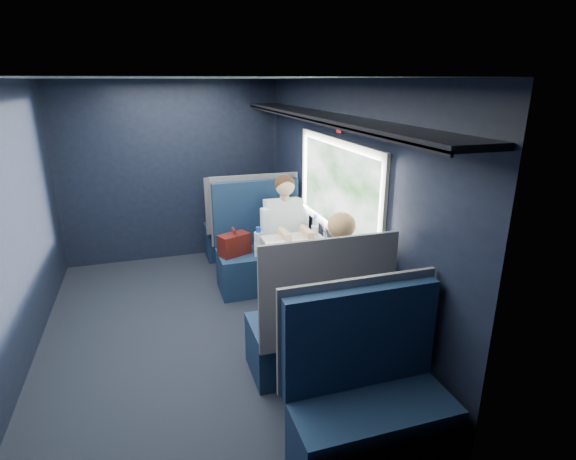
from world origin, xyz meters
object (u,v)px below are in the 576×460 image
object	(u,v)px
seat_row_front	(244,228)
laptop	(320,241)
seat_bay_far	(315,328)
bottle_small	(316,225)
seat_bay_near	(260,251)
table	(301,257)
seat_row_back	(369,404)
cup	(315,230)
man	(286,229)
woman	(337,279)

from	to	relation	value
seat_row_front	laptop	bearing A→B (deg)	-78.29
seat_bay_far	bottle_small	world-z (taller)	seat_bay_far
seat_bay_near	seat_bay_far	bearing A→B (deg)	-89.54
table	seat_bay_far	world-z (taller)	seat_bay_far
seat_bay_far	table	bearing A→B (deg)	78.22
seat_row_back	cup	distance (m)	2.25
cup	man	bearing A→B (deg)	123.72
seat_row_front	seat_row_back	world-z (taller)	same
seat_bay_near	seat_row_back	size ratio (longest dim) A/B	1.09
bottle_small	table	bearing A→B (deg)	-126.87
table	cup	world-z (taller)	cup
seat_bay_far	seat_row_back	size ratio (longest dim) A/B	1.09
table	woman	size ratio (longest dim) A/B	0.76
seat_bay_near	laptop	distance (m)	1.02
table	man	bearing A→B (deg)	84.48
seat_row_back	bottle_small	bearing A→B (deg)	77.65
seat_row_front	man	bearing A→B (deg)	-77.17
table	bottle_small	world-z (taller)	bottle_small
table	cup	bearing A→B (deg)	52.97
bottle_small	cup	bearing A→B (deg)	-123.83
bottle_small	man	bearing A→B (deg)	127.29
seat_bay_near	table	bearing A→B (deg)	-77.27
bottle_small	woman	bearing A→B (deg)	-101.77
table	seat_row_back	bearing A→B (deg)	-95.80
seat_row_front	seat_row_back	xyz separation A→B (m)	(0.00, -3.59, 0.00)
seat_bay_near	man	bearing A→B (deg)	-32.92
seat_row_back	woman	size ratio (longest dim) A/B	0.88
seat_bay_far	woman	xyz separation A→B (m)	(0.25, 0.17, 0.31)
seat_row_front	cup	size ratio (longest dim) A/B	12.28
table	seat_bay_near	xyz separation A→B (m)	(-0.20, 0.87, -0.24)
seat_bay_near	cup	size ratio (longest dim) A/B	13.34
man	bottle_small	xyz separation A→B (m)	(0.23, -0.30, 0.12)
seat_row_front	seat_bay_near	bearing A→B (deg)	-90.86
man	cup	distance (m)	0.39
woman	man	bearing A→B (deg)	90.00
seat_bay_far	laptop	world-z (taller)	seat_bay_far
seat_bay_near	bottle_small	xyz separation A→B (m)	(0.49, -0.47, 0.41)
table	cup	distance (m)	0.49
seat_row_front	table	bearing A→B (deg)	-84.20
table	cup	xyz separation A→B (m)	(0.28, 0.38, 0.12)
seat_bay_near	woman	bearing A→B (deg)	-80.50
laptop	woman	bearing A→B (deg)	-99.76
seat_row_back	laptop	world-z (taller)	seat_row_back
seat_bay_near	man	world-z (taller)	man
man	cup	xyz separation A→B (m)	(0.22, -0.32, 0.07)
laptop	table	bearing A→B (deg)	-179.61
laptop	cup	distance (m)	0.39
seat_bay_far	woman	bearing A→B (deg)	33.82
cup	woman	bearing A→B (deg)	-101.27
table	woman	bearing A→B (deg)	-84.55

